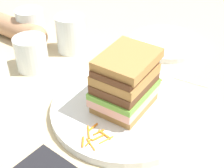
# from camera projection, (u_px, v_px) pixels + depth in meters

# --- Properties ---
(ground_plane) EXTENTS (3.00, 3.00, 0.00)m
(ground_plane) POSITION_uv_depth(u_px,v_px,m) (120.00, 106.00, 0.64)
(ground_plane) COLOR #C6B289
(main_plate) EXTENTS (0.29, 0.29, 0.02)m
(main_plate) POSITION_uv_depth(u_px,v_px,m) (124.00, 108.00, 0.62)
(main_plate) COLOR white
(main_plate) RESTS_ON ground_plane
(sandwich) EXTENTS (0.12, 0.10, 0.12)m
(sandwich) POSITION_uv_depth(u_px,v_px,m) (125.00, 82.00, 0.58)
(sandwich) COLOR #A87A42
(sandwich) RESTS_ON main_plate
(carrot_shred_0) EXTENTS (0.03, 0.01, 0.00)m
(carrot_shred_0) POSITION_uv_depth(u_px,v_px,m) (106.00, 140.00, 0.54)
(carrot_shred_0) COLOR orange
(carrot_shred_0) RESTS_ON main_plate
(carrot_shred_1) EXTENTS (0.02, 0.01, 0.00)m
(carrot_shred_1) POSITION_uv_depth(u_px,v_px,m) (93.00, 127.00, 0.56)
(carrot_shred_1) COLOR orange
(carrot_shred_1) RESTS_ON main_plate
(carrot_shred_2) EXTENTS (0.02, 0.01, 0.00)m
(carrot_shred_2) POSITION_uv_depth(u_px,v_px,m) (99.00, 132.00, 0.55)
(carrot_shred_2) COLOR orange
(carrot_shred_2) RESTS_ON main_plate
(carrot_shred_3) EXTENTS (0.03, 0.02, 0.00)m
(carrot_shred_3) POSITION_uv_depth(u_px,v_px,m) (88.00, 132.00, 0.55)
(carrot_shred_3) COLOR orange
(carrot_shred_3) RESTS_ON main_plate
(carrot_shred_4) EXTENTS (0.02, 0.02, 0.00)m
(carrot_shred_4) POSITION_uv_depth(u_px,v_px,m) (83.00, 142.00, 0.53)
(carrot_shred_4) COLOR orange
(carrot_shred_4) RESTS_ON main_plate
(carrot_shred_5) EXTENTS (0.02, 0.03, 0.00)m
(carrot_shred_5) POSITION_uv_depth(u_px,v_px,m) (91.00, 144.00, 0.53)
(carrot_shred_5) COLOR orange
(carrot_shred_5) RESTS_ON main_plate
(carrot_shred_6) EXTENTS (0.02, 0.01, 0.00)m
(carrot_shred_6) POSITION_uv_depth(u_px,v_px,m) (88.00, 142.00, 0.53)
(carrot_shred_6) COLOR orange
(carrot_shred_6) RESTS_ON main_plate
(carrot_shred_7) EXTENTS (0.01, 0.03, 0.00)m
(carrot_shred_7) POSITION_uv_depth(u_px,v_px,m) (105.00, 134.00, 0.55)
(carrot_shred_7) COLOR orange
(carrot_shred_7) RESTS_ON main_plate
(carrot_shred_8) EXTENTS (0.02, 0.01, 0.00)m
(carrot_shred_8) POSITION_uv_depth(u_px,v_px,m) (98.00, 138.00, 0.54)
(carrot_shred_8) COLOR orange
(carrot_shred_8) RESTS_ON main_plate
(carrot_shred_9) EXTENTS (0.01, 0.03, 0.00)m
(carrot_shred_9) POSITION_uv_depth(u_px,v_px,m) (149.00, 74.00, 0.70)
(carrot_shred_9) COLOR orange
(carrot_shred_9) RESTS_ON main_plate
(carrot_shred_10) EXTENTS (0.01, 0.03, 0.00)m
(carrot_shred_10) POSITION_uv_depth(u_px,v_px,m) (146.00, 79.00, 0.69)
(carrot_shred_10) COLOR orange
(carrot_shred_10) RESTS_ON main_plate
(carrot_shred_11) EXTENTS (0.03, 0.02, 0.00)m
(carrot_shred_11) POSITION_uv_depth(u_px,v_px,m) (143.00, 79.00, 0.69)
(carrot_shred_11) COLOR orange
(carrot_shred_11) RESTS_ON main_plate
(carrot_shred_12) EXTENTS (0.03, 0.01, 0.00)m
(carrot_shred_12) POSITION_uv_depth(u_px,v_px,m) (141.00, 83.00, 0.67)
(carrot_shred_12) COLOR orange
(carrot_shred_12) RESTS_ON main_plate
(carrot_shred_13) EXTENTS (0.01, 0.02, 0.00)m
(carrot_shred_13) POSITION_uv_depth(u_px,v_px,m) (157.00, 78.00, 0.69)
(carrot_shred_13) COLOR orange
(carrot_shred_13) RESTS_ON main_plate
(carrot_shred_14) EXTENTS (0.03, 0.02, 0.00)m
(carrot_shred_14) POSITION_uv_depth(u_px,v_px,m) (147.00, 76.00, 0.69)
(carrot_shred_14) COLOR orange
(carrot_shred_14) RESTS_ON main_plate
(carrot_shred_15) EXTENTS (0.02, 0.01, 0.00)m
(carrot_shred_15) POSITION_uv_depth(u_px,v_px,m) (154.00, 83.00, 0.67)
(carrot_shred_15) COLOR orange
(carrot_shred_15) RESTS_ON main_plate
(carrot_shred_16) EXTENTS (0.03, 0.02, 0.00)m
(carrot_shred_16) POSITION_uv_depth(u_px,v_px,m) (142.00, 80.00, 0.68)
(carrot_shred_16) COLOR orange
(carrot_shred_16) RESTS_ON main_plate
(carrot_shred_17) EXTENTS (0.02, 0.02, 0.00)m
(carrot_shred_17) POSITION_uv_depth(u_px,v_px,m) (151.00, 74.00, 0.70)
(carrot_shred_17) COLOR orange
(carrot_shred_17) RESTS_ON main_plate
(knife) EXTENTS (0.04, 0.20, 0.00)m
(knife) POSITION_uv_depth(u_px,v_px,m) (169.00, 74.00, 0.73)
(knife) COLOR silver
(knife) RESTS_ON ground_plane
(juice_glass) EXTENTS (0.07, 0.07, 0.10)m
(juice_glass) POSITION_uv_depth(u_px,v_px,m) (71.00, 36.00, 0.80)
(juice_glass) COLOR white
(juice_glass) RESTS_ON ground_plane
(empty_tumbler_0) EXTENTS (0.08, 0.08, 0.08)m
(empty_tumbler_0) POSITION_uv_depth(u_px,v_px,m) (31.00, 24.00, 0.86)
(empty_tumbler_0) COLOR silver
(empty_tumbler_0) RESTS_ON ground_plane
(empty_tumbler_2) EXTENTS (0.08, 0.08, 0.08)m
(empty_tumbler_2) POSITION_uv_depth(u_px,v_px,m) (30.00, 54.00, 0.73)
(empty_tumbler_2) COLOR silver
(empty_tumbler_2) RESTS_ON ground_plane
(side_plate) EXTENTS (0.20, 0.20, 0.01)m
(side_plate) POSITION_uv_depth(u_px,v_px,m) (165.00, 43.00, 0.84)
(side_plate) COLOR white
(side_plate) RESTS_ON ground_plane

